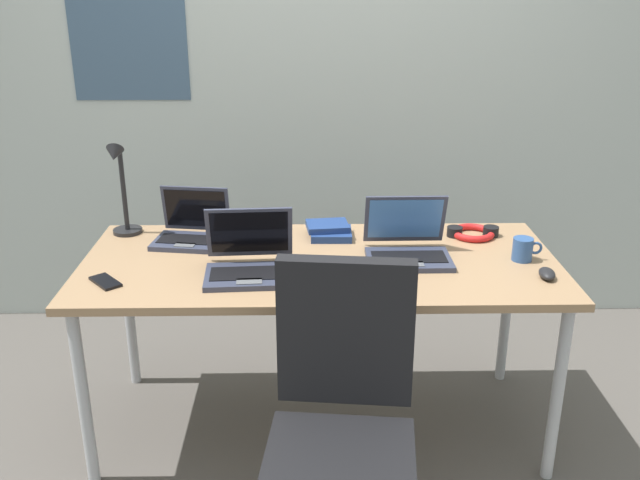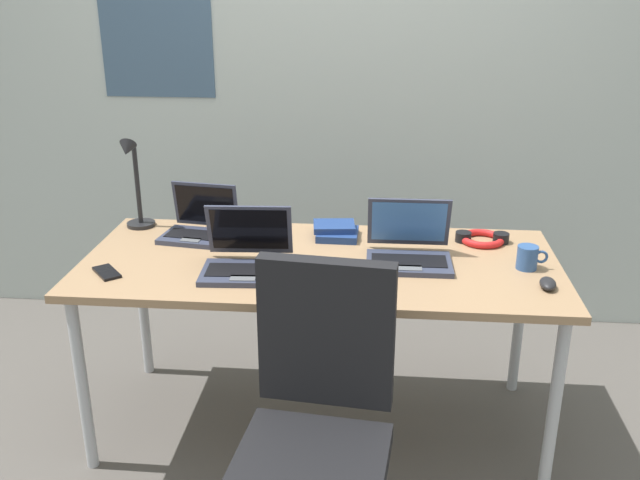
{
  "view_description": "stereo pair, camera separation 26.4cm",
  "coord_description": "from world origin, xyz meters",
  "px_view_note": "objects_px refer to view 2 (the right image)",
  "views": [
    {
      "loc": [
        -0.04,
        -2.47,
        1.77
      ],
      "look_at": [
        0.0,
        0.0,
        0.82
      ],
      "focal_mm": 39.51,
      "sensor_mm": 36.0,
      "label": 1
    },
    {
      "loc": [
        0.22,
        -2.46,
        1.77
      ],
      "look_at": [
        0.0,
        0.0,
        0.82
      ],
      "focal_mm": 39.51,
      "sensor_mm": 36.0,
      "label": 2
    }
  ],
  "objects_px": {
    "laptop_mid_desk": "(247,259)",
    "computer_mouse": "(548,284)",
    "laptop_near_lamp": "(409,250)",
    "cell_phone": "(107,272)",
    "headphones": "(482,238)",
    "desk_lamp": "(134,184)",
    "coffee_mug": "(528,257)",
    "laptop_front_left": "(200,227)",
    "book_stack": "(336,231)",
    "office_chair": "(315,457)"
  },
  "relations": [
    {
      "from": "laptop_mid_desk",
      "to": "office_chair",
      "type": "xyz_separation_m",
      "value": [
        0.31,
        -0.59,
        -0.39
      ]
    },
    {
      "from": "desk_lamp",
      "to": "cell_phone",
      "type": "distance_m",
      "value": 0.52
    },
    {
      "from": "laptop_near_lamp",
      "to": "laptop_front_left",
      "type": "xyz_separation_m",
      "value": [
        -0.85,
        0.19,
        -0.0
      ]
    },
    {
      "from": "cell_phone",
      "to": "laptop_mid_desk",
      "type": "bearing_deg",
      "value": -32.05
    },
    {
      "from": "laptop_front_left",
      "to": "coffee_mug",
      "type": "relative_size",
      "value": 2.74
    },
    {
      "from": "computer_mouse",
      "to": "cell_phone",
      "type": "xyz_separation_m",
      "value": [
        -1.56,
        -0.02,
        -0.01
      ]
    },
    {
      "from": "coffee_mug",
      "to": "desk_lamp",
      "type": "bearing_deg",
      "value": 169.4
    },
    {
      "from": "laptop_mid_desk",
      "to": "laptop_near_lamp",
      "type": "distance_m",
      "value": 0.61
    },
    {
      "from": "laptop_near_lamp",
      "to": "computer_mouse",
      "type": "height_order",
      "value": "laptop_near_lamp"
    },
    {
      "from": "computer_mouse",
      "to": "book_stack",
      "type": "height_order",
      "value": "book_stack"
    },
    {
      "from": "coffee_mug",
      "to": "headphones",
      "type": "bearing_deg",
      "value": 116.67
    },
    {
      "from": "laptop_near_lamp",
      "to": "headphones",
      "type": "relative_size",
      "value": 1.48
    },
    {
      "from": "laptop_near_lamp",
      "to": "cell_phone",
      "type": "distance_m",
      "value": 1.11
    },
    {
      "from": "desk_lamp",
      "to": "coffee_mug",
      "type": "relative_size",
      "value": 3.54
    },
    {
      "from": "laptop_near_lamp",
      "to": "computer_mouse",
      "type": "distance_m",
      "value": 0.51
    },
    {
      "from": "coffee_mug",
      "to": "office_chair",
      "type": "relative_size",
      "value": 0.12
    },
    {
      "from": "laptop_near_lamp",
      "to": "book_stack",
      "type": "height_order",
      "value": "laptop_near_lamp"
    },
    {
      "from": "laptop_front_left",
      "to": "computer_mouse",
      "type": "bearing_deg",
      "value": -16.35
    },
    {
      "from": "laptop_near_lamp",
      "to": "laptop_front_left",
      "type": "relative_size",
      "value": 1.02
    },
    {
      "from": "computer_mouse",
      "to": "book_stack",
      "type": "distance_m",
      "value": 0.88
    },
    {
      "from": "laptop_mid_desk",
      "to": "computer_mouse",
      "type": "xyz_separation_m",
      "value": [
        1.06,
        -0.06,
        -0.03
      ]
    },
    {
      "from": "laptop_front_left",
      "to": "cell_phone",
      "type": "height_order",
      "value": "laptop_front_left"
    },
    {
      "from": "headphones",
      "to": "book_stack",
      "type": "xyz_separation_m",
      "value": [
        -0.59,
        0.0,
        0.01
      ]
    },
    {
      "from": "cell_phone",
      "to": "headphones",
      "type": "relative_size",
      "value": 0.64
    },
    {
      "from": "laptop_near_lamp",
      "to": "book_stack",
      "type": "distance_m",
      "value": 0.37
    },
    {
      "from": "laptop_mid_desk",
      "to": "laptop_near_lamp",
      "type": "height_order",
      "value": "laptop_mid_desk"
    },
    {
      "from": "laptop_near_lamp",
      "to": "book_stack",
      "type": "relative_size",
      "value": 1.67
    },
    {
      "from": "cell_phone",
      "to": "office_chair",
      "type": "distance_m",
      "value": 1.02
    },
    {
      "from": "computer_mouse",
      "to": "cell_phone",
      "type": "distance_m",
      "value": 1.56
    },
    {
      "from": "laptop_mid_desk",
      "to": "headphones",
      "type": "bearing_deg",
      "value": 22.63
    },
    {
      "from": "laptop_near_lamp",
      "to": "computer_mouse",
      "type": "bearing_deg",
      "value": -22.82
    },
    {
      "from": "laptop_near_lamp",
      "to": "headphones",
      "type": "height_order",
      "value": "laptop_near_lamp"
    },
    {
      "from": "cell_phone",
      "to": "coffee_mug",
      "type": "distance_m",
      "value": 1.54
    },
    {
      "from": "laptop_near_lamp",
      "to": "coffee_mug",
      "type": "distance_m",
      "value": 0.43
    },
    {
      "from": "desk_lamp",
      "to": "laptop_near_lamp",
      "type": "distance_m",
      "value": 1.17
    },
    {
      "from": "laptop_front_left",
      "to": "headphones",
      "type": "relative_size",
      "value": 1.45
    },
    {
      "from": "coffee_mug",
      "to": "laptop_near_lamp",
      "type": "bearing_deg",
      "value": 175.89
    },
    {
      "from": "desk_lamp",
      "to": "headphones",
      "type": "xyz_separation_m",
      "value": [
        1.44,
        -0.03,
        -0.18
      ]
    },
    {
      "from": "desk_lamp",
      "to": "laptop_front_left",
      "type": "height_order",
      "value": "desk_lamp"
    },
    {
      "from": "laptop_mid_desk",
      "to": "office_chair",
      "type": "relative_size",
      "value": 0.34
    },
    {
      "from": "headphones",
      "to": "coffee_mug",
      "type": "bearing_deg",
      "value": -63.33
    },
    {
      "from": "laptop_mid_desk",
      "to": "book_stack",
      "type": "height_order",
      "value": "laptop_mid_desk"
    },
    {
      "from": "headphones",
      "to": "desk_lamp",
      "type": "bearing_deg",
      "value": 178.71
    },
    {
      "from": "laptop_mid_desk",
      "to": "computer_mouse",
      "type": "distance_m",
      "value": 1.06
    },
    {
      "from": "laptop_mid_desk",
      "to": "headphones",
      "type": "distance_m",
      "value": 0.97
    },
    {
      "from": "desk_lamp",
      "to": "office_chair",
      "type": "distance_m",
      "value": 1.42
    },
    {
      "from": "book_stack",
      "to": "coffee_mug",
      "type": "bearing_deg",
      "value": -20.18
    },
    {
      "from": "computer_mouse",
      "to": "laptop_mid_desk",
      "type": "bearing_deg",
      "value": -177.28
    },
    {
      "from": "desk_lamp",
      "to": "office_chair",
      "type": "relative_size",
      "value": 0.41
    },
    {
      "from": "headphones",
      "to": "coffee_mug",
      "type": "height_order",
      "value": "coffee_mug"
    }
  ]
}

